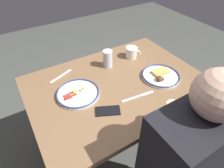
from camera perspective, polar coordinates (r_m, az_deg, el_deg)
The scene contains 9 objects.
ground_plane at distance 1.86m, azimuth 1.24°, elevation -17.17°, with size 6.00×6.00×0.00m, color #43453F.
dining_table at distance 1.37m, azimuth 1.62°, elevation -2.69°, with size 1.19×0.85×0.73m.
plate_near_main at distance 1.23m, azimuth -10.23°, elevation -2.74°, with size 0.28×0.28×0.04m.
plate_center_pancakes at distance 1.39m, azimuth 14.36°, elevation 2.42°, with size 0.27×0.27×0.05m.
coffee_mug at distance 1.56m, azimuth 5.93°, elevation 9.45°, with size 0.10×0.11×0.09m.
drinking_glass at distance 1.43m, azimuth -1.29°, elevation 7.37°, with size 0.07×0.07×0.13m.
cell_phone at distance 1.12m, azimuth -1.25°, elevation -8.04°, with size 0.14×0.07×0.01m, color black.
fork_near at distance 1.41m, azimuth -15.01°, elevation 2.37°, with size 0.19×0.09×0.01m.
butter_knife at distance 1.21m, azimuth 7.75°, elevation -3.74°, with size 0.23×0.04×0.01m.
Camera 1 is at (0.55, 0.83, 1.58)m, focal length 30.47 mm.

